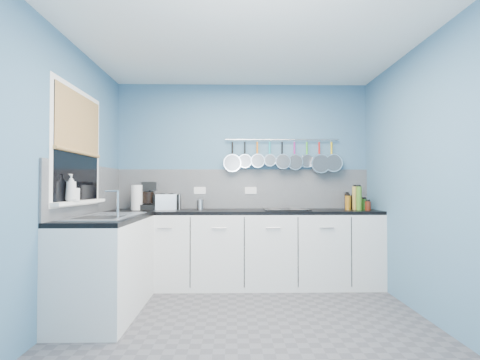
{
  "coord_description": "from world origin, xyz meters",
  "views": [
    {
      "loc": [
        -0.12,
        -2.96,
        1.18
      ],
      "look_at": [
        -0.05,
        0.75,
        1.25
      ],
      "focal_mm": 25.95,
      "sensor_mm": 36.0,
      "label": 1
    }
  ],
  "objects_px": {
    "coffee_maker": "(148,196)",
    "toaster": "(167,202)",
    "soap_bottle_b": "(73,191)",
    "paper_towel": "(137,197)",
    "canister": "(200,204)",
    "soap_bottle_a": "(71,188)",
    "hob": "(286,209)"
  },
  "relations": [
    {
      "from": "paper_towel",
      "to": "canister",
      "type": "height_order",
      "value": "paper_towel"
    },
    {
      "from": "soap_bottle_b",
      "to": "canister",
      "type": "relative_size",
      "value": 1.45
    },
    {
      "from": "soap_bottle_b",
      "to": "paper_towel",
      "type": "height_order",
      "value": "soap_bottle_b"
    },
    {
      "from": "soap_bottle_a",
      "to": "hob",
      "type": "relative_size",
      "value": 0.46
    },
    {
      "from": "coffee_maker",
      "to": "toaster",
      "type": "bearing_deg",
      "value": -13.81
    },
    {
      "from": "soap_bottle_a",
      "to": "soap_bottle_b",
      "type": "relative_size",
      "value": 1.39
    },
    {
      "from": "canister",
      "to": "coffee_maker",
      "type": "bearing_deg",
      "value": -177.34
    },
    {
      "from": "coffee_maker",
      "to": "soap_bottle_a",
      "type": "bearing_deg",
      "value": -121.27
    },
    {
      "from": "soap_bottle_a",
      "to": "coffee_maker",
      "type": "relative_size",
      "value": 0.71
    },
    {
      "from": "toaster",
      "to": "soap_bottle_b",
      "type": "bearing_deg",
      "value": -133.11
    },
    {
      "from": "soap_bottle_a",
      "to": "toaster",
      "type": "xyz_separation_m",
      "value": [
        0.6,
        1.22,
        -0.18
      ]
    },
    {
      "from": "canister",
      "to": "hob",
      "type": "bearing_deg",
      "value": -7.57
    },
    {
      "from": "soap_bottle_b",
      "to": "paper_towel",
      "type": "xyz_separation_m",
      "value": [
        0.25,
        1.1,
        -0.09
      ]
    },
    {
      "from": "soap_bottle_b",
      "to": "canister",
      "type": "bearing_deg",
      "value": 50.34
    },
    {
      "from": "soap_bottle_a",
      "to": "canister",
      "type": "height_order",
      "value": "soap_bottle_a"
    },
    {
      "from": "soap_bottle_a",
      "to": "hob",
      "type": "xyz_separation_m",
      "value": [
        2.03,
        1.11,
        -0.26
      ]
    },
    {
      "from": "hob",
      "to": "soap_bottle_b",
      "type": "bearing_deg",
      "value": -152.31
    },
    {
      "from": "canister",
      "to": "hob",
      "type": "height_order",
      "value": "canister"
    },
    {
      "from": "soap_bottle_a",
      "to": "paper_towel",
      "type": "relative_size",
      "value": 0.8
    },
    {
      "from": "coffee_maker",
      "to": "canister",
      "type": "relative_size",
      "value": 2.83
    },
    {
      "from": "soap_bottle_a",
      "to": "soap_bottle_b",
      "type": "height_order",
      "value": "soap_bottle_a"
    },
    {
      "from": "coffee_maker",
      "to": "hob",
      "type": "relative_size",
      "value": 0.64
    },
    {
      "from": "coffee_maker",
      "to": "soap_bottle_b",
      "type": "bearing_deg",
      "value": -121.81
    },
    {
      "from": "soap_bottle_a",
      "to": "coffee_maker",
      "type": "bearing_deg",
      "value": 73.12
    },
    {
      "from": "soap_bottle_b",
      "to": "hob",
      "type": "height_order",
      "value": "soap_bottle_b"
    },
    {
      "from": "toaster",
      "to": "hob",
      "type": "relative_size",
      "value": 0.55
    },
    {
      "from": "paper_towel",
      "to": "soap_bottle_b",
      "type": "bearing_deg",
      "value": -102.99
    },
    {
      "from": "soap_bottle_b",
      "to": "toaster",
      "type": "height_order",
      "value": "soap_bottle_b"
    },
    {
      "from": "soap_bottle_b",
      "to": "coffee_maker",
      "type": "xyz_separation_m",
      "value": [
        0.37,
        1.18,
        -0.07
      ]
    },
    {
      "from": "soap_bottle_a",
      "to": "toaster",
      "type": "bearing_deg",
      "value": 63.9
    },
    {
      "from": "canister",
      "to": "soap_bottle_a",
      "type": "bearing_deg",
      "value": -128.75
    },
    {
      "from": "soap_bottle_a",
      "to": "toaster",
      "type": "relative_size",
      "value": 0.83
    }
  ]
}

